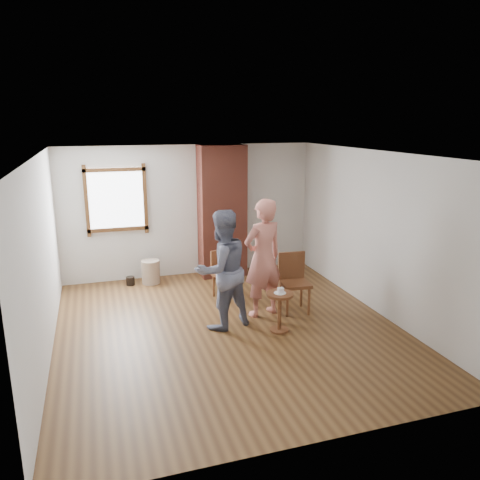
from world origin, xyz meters
The scene contains 12 objects.
ground centered at (0.00, 0.00, 0.00)m, with size 5.50×5.50×0.00m, color brown.
room_shell centered at (-0.06, 0.61, 1.81)m, with size 5.04×5.52×2.62m.
brick_chimney centered at (0.60, 2.50, 1.30)m, with size 0.90×0.50×2.60m, color brown.
stoneware_crock centered at (-0.86, 2.40, 0.23)m, with size 0.35×0.35×0.45m, color tan.
dark_pot centered at (-1.25, 2.40, 0.08)m, with size 0.16×0.16×0.16m, color black.
dining_chair_left centered at (0.29, 1.31, 0.47)m, with size 0.50×0.50×0.84m.
dining_chair_right centered at (1.22, 0.37, 0.54)m, with size 0.49×0.49×0.96m.
side_table centered at (0.70, -0.32, 0.40)m, with size 0.40×0.40×0.60m.
cake_plate centered at (0.70, -0.32, 0.60)m, with size 0.18×0.18×0.01m, color white.
cake_slice centered at (0.71, -0.32, 0.64)m, with size 0.08×0.07×0.06m, color silver.
man centered at (-0.07, 0.10, 0.91)m, with size 0.88×0.69×1.81m, color #131635.
person_pink centered at (0.67, 0.34, 0.95)m, with size 0.69×0.45×1.90m, color #D17868.
Camera 1 is at (-1.80, -6.27, 3.07)m, focal length 35.00 mm.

